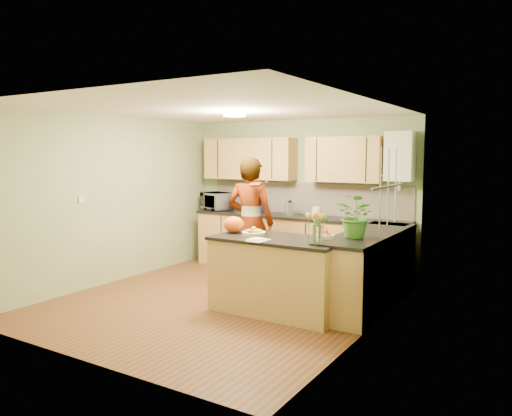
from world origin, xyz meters
The scene contains 28 objects.
floor centered at (0.00, 0.00, 0.00)m, with size 4.50×4.50×0.00m, color #542C18.
ceiling centered at (0.00, 0.00, 2.50)m, with size 4.00×4.50×0.02m, color white.
wall_back centered at (0.00, 2.25, 1.25)m, with size 4.00×0.02×2.50m, color gray.
wall_front centered at (0.00, -2.25, 1.25)m, with size 4.00×0.02×2.50m, color gray.
wall_left centered at (-2.00, 0.00, 1.25)m, with size 0.02×4.50×2.50m, color gray.
wall_right centered at (2.00, 0.00, 1.25)m, with size 0.02×4.50×2.50m, color gray.
back_counter centered at (0.10, 1.95, 0.47)m, with size 3.64×0.62×0.94m.
right_counter centered at (1.70, 0.85, 0.47)m, with size 0.62×2.24×0.94m.
splashback centered at (0.10, 2.23, 1.20)m, with size 3.60×0.02×0.52m, color silver.
upper_cabinets centered at (-0.18, 2.08, 1.85)m, with size 3.20×0.34×0.70m.
boiler centered at (1.70, 2.09, 1.90)m, with size 0.40×0.30×0.86m.
window_right centered at (1.99, 0.60, 1.55)m, with size 0.01×1.30×1.05m.
light_switch centered at (-1.99, -0.60, 1.30)m, with size 0.02×0.09×0.09m, color white.
ceiling_lamp centered at (0.00, 0.30, 2.46)m, with size 0.30×0.30×0.07m.
peninsula_island centered at (0.84, -0.01, 0.46)m, with size 1.61×0.82×0.92m.
fruit_dish centered at (0.49, -0.01, 0.96)m, with size 0.29×0.29×0.10m.
orange_bowl centered at (1.39, 0.14, 0.97)m, with size 0.21×0.21×0.12m.
flower_vase centered at (1.44, -0.19, 1.24)m, with size 0.26×0.26×0.48m.
orange_bag centered at (0.16, 0.04, 1.03)m, with size 0.28×0.24×0.21m, color #FF5F15.
papers centered at (0.74, -0.31, 0.93)m, with size 0.20×0.27×0.01m, color white.
violinist centered at (-0.06, 0.79, 0.95)m, with size 0.69×0.45×1.90m, color #E7B78D.
violin centered at (0.14, 0.57, 1.52)m, with size 0.55×0.22×0.11m, color #4D1404, non-canonical shape.
microwave centered at (-1.52, 1.96, 1.10)m, with size 0.56×0.38×0.31m, color white.
blue_box centered at (-0.74, 1.96, 1.06)m, with size 0.31×0.22×0.24m, color navy.
kettle centered at (-0.02, 1.93, 1.06)m, with size 0.15×0.15×0.28m.
jar_cream centered at (0.40, 1.97, 1.02)m, with size 0.10×0.10×0.16m, color beige.
jar_white centered at (0.49, 1.89, 1.03)m, with size 0.11×0.11×0.17m, color white.
potted_plant centered at (1.70, 0.35, 1.21)m, with size 0.48×0.41×0.53m, color #3B7928.
Camera 1 is at (3.74, -5.23, 1.92)m, focal length 35.00 mm.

